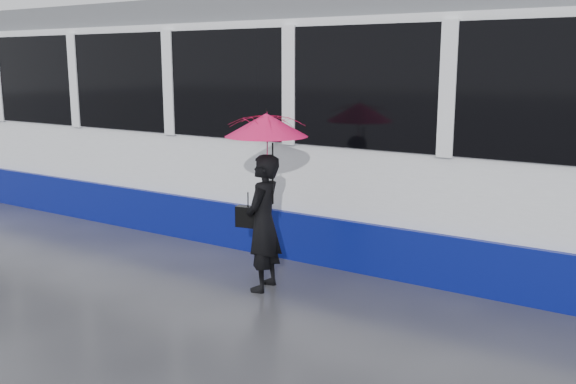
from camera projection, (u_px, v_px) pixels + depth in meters
The scene contains 6 objects.
ground at pixel (304, 305), 6.68m from camera, with size 90.00×90.00×0.00m, color #29282D.
rails at pixel (401, 247), 8.73m from camera, with size 34.00×1.51×0.02m.
tram at pixel (522, 135), 7.61m from camera, with size 26.00×2.56×3.35m.
woman at pixel (263, 223), 7.02m from camera, with size 0.55×0.36×1.52m, color black.
umbrella at pixel (266, 141), 6.81m from camera, with size 1.05×1.05×1.02m.
handbag at pixel (248, 217), 7.14m from camera, with size 0.29×0.17×0.41m.
Camera 1 is at (3.32, -5.37, 2.48)m, focal length 40.00 mm.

